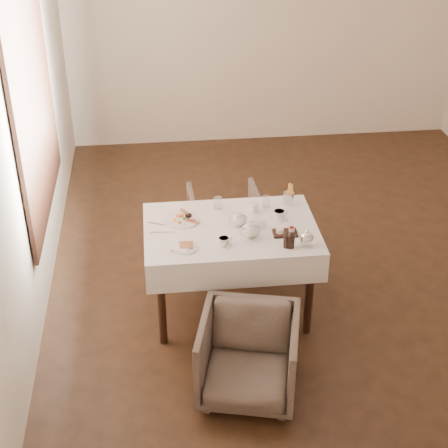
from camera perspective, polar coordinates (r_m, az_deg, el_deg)
name	(u,v)px	position (r m, az deg, el deg)	size (l,w,h in m)	color
room	(32,88)	(5.46, -15.69, 10.81)	(5.00, 5.00, 5.00)	black
table	(231,241)	(5.12, 0.56, -1.41)	(1.28, 0.88, 0.75)	black
armchair_near	(248,357)	(4.61, 2.05, -10.96)	(0.64, 0.65, 0.60)	#4B3F37
armchair_far	(225,221)	(6.06, 0.06, 0.24)	(0.61, 0.62, 0.57)	#4B3F37
breakfast_plate	(182,219)	(5.16, -3.52, 0.44)	(0.27, 0.27, 0.03)	white
side_plate	(184,247)	(4.82, -3.35, -1.96)	(0.20, 0.19, 0.02)	white
teapot_centre	(239,219)	(5.05, 1.28, 0.46)	(0.15, 0.12, 0.12)	white
teapot_front	(251,229)	(4.91, 2.26, -0.38)	(0.17, 0.13, 0.14)	white
creamer	(254,207)	(5.24, 2.52, 1.39)	(0.07, 0.07, 0.08)	white
teacup_near	(224,242)	(4.84, -0.02, -1.49)	(0.12, 0.12, 0.06)	white
teacup_far	(279,215)	(5.17, 4.61, 0.75)	(0.13, 0.13, 0.07)	white
glass_left	(218,203)	(5.28, -0.51, 1.76)	(0.07, 0.07, 0.09)	silver
glass_mid	(262,221)	(5.04, 3.14, 0.21)	(0.07, 0.07, 0.10)	silver
glass_right	(266,202)	(5.31, 3.52, 1.87)	(0.06, 0.06, 0.09)	silver
condiment_board	(285,232)	(4.99, 5.08, -0.68)	(0.18, 0.12, 0.05)	black
pepper_mill_left	(287,240)	(4.82, 5.26, -1.33)	(0.06, 0.06, 0.12)	black
pepper_mill_right	(291,240)	(4.81, 5.59, -1.34)	(0.06, 0.06, 0.12)	black
silver_pot	(306,238)	(4.85, 6.87, -1.13)	(0.12, 0.10, 0.13)	white
fries_cup	(289,195)	(5.36, 5.41, 2.41)	(0.08, 0.08, 0.17)	silver
cutlery_fork	(160,224)	(5.11, -5.36, -0.03)	(0.01, 0.19, 0.00)	silver
cutlery_knife	(162,232)	(5.01, -5.19, -0.69)	(0.01, 0.18, 0.00)	silver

